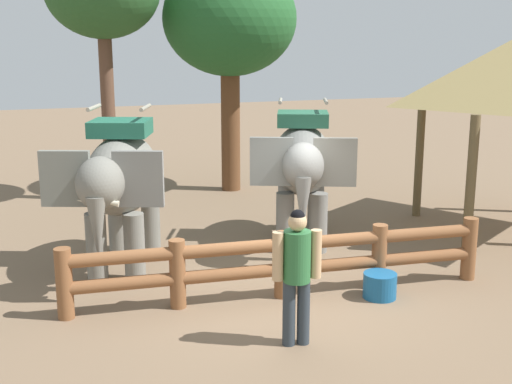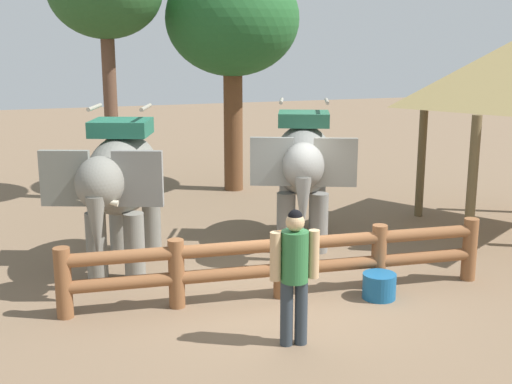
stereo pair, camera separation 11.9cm
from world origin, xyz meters
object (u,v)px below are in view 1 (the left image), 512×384
Objects in this scene: elephant_center at (302,164)px; tourist_woman_in_black at (297,268)px; feed_bucket at (380,285)px; elephant_near_left at (120,180)px; log_fence at (282,260)px; tree_back_center at (230,21)px.

tourist_woman_in_black is at bearing -113.37° from elephant_center.
feed_bucket is at bearing -88.74° from elephant_center.
log_fence is at bearing -44.55° from elephant_near_left.
tourist_woman_in_black reaches higher than feed_bucket.
log_fence is 3.01m from elephant_center.
elephant_center is 6.39× the size of feed_bucket.
elephant_near_left is (-2.15, 2.11, 0.98)m from log_fence.
tree_back_center is 8.94m from feed_bucket.
log_fence is 8.42m from tree_back_center.
elephant_near_left is 1.83× the size of tourist_woman_in_black.
log_fence is 3.17m from elephant_near_left.
feed_bucket is at bearing -19.67° from log_fence.
elephant_center reaches higher than log_fence.
tourist_woman_in_black is (-1.77, -4.10, -0.51)m from elephant_center.
log_fence is at bearing 160.33° from feed_bucket.
elephant_center is 5.63m from tree_back_center.
elephant_center is (3.51, 0.40, -0.02)m from elephant_near_left.
tourist_woman_in_black reaches higher than log_fence.
elephant_near_left is 4.64m from feed_bucket.
elephant_center is at bearing 6.49° from elephant_near_left.
feed_bucket is (3.57, -2.62, -1.39)m from elephant_near_left.
elephant_center is at bearing 66.63° from tourist_woman_in_black.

